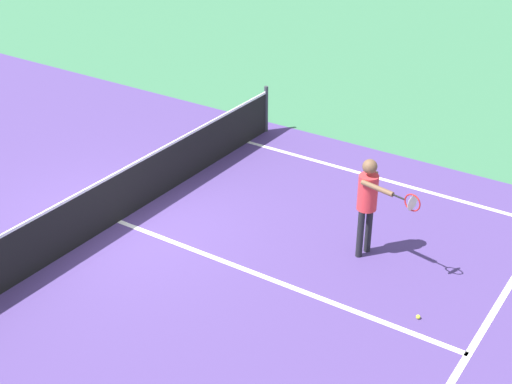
# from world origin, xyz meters

# --- Properties ---
(ground_plane) EXTENTS (60.00, 60.00, 0.00)m
(ground_plane) POSITION_xyz_m (0.00, 0.00, 0.00)
(ground_plane) COLOR #38724C
(court_surface_inbounds) EXTENTS (10.62, 24.40, 0.00)m
(court_surface_inbounds) POSITION_xyz_m (0.00, 0.00, 0.00)
(court_surface_inbounds) COLOR #4C387A
(court_surface_inbounds) RESTS_ON ground_plane
(line_service_near) EXTENTS (8.22, 0.10, 0.01)m
(line_service_near) POSITION_xyz_m (0.00, -6.40, 0.00)
(line_service_near) COLOR white
(line_service_near) RESTS_ON ground_plane
(line_center_service) EXTENTS (0.10, 6.40, 0.01)m
(line_center_service) POSITION_xyz_m (0.00, -3.20, 0.00)
(line_center_service) COLOR white
(line_center_service) RESTS_ON ground_plane
(net) EXTENTS (9.78, 0.09, 1.07)m
(net) POSITION_xyz_m (0.00, 0.00, 0.49)
(net) COLOR #33383D
(net) RESTS_ON ground_plane
(player_near) EXTENTS (0.68, 1.18, 1.73)m
(player_near) POSITION_xyz_m (1.46, -4.12, 1.08)
(player_near) COLOR black
(player_near) RESTS_ON ground_plane
(tennis_ball_mid_court) EXTENTS (0.07, 0.07, 0.07)m
(tennis_ball_mid_court) POSITION_xyz_m (0.36, -5.53, 0.03)
(tennis_ball_mid_court) COLOR #CCE033
(tennis_ball_mid_court) RESTS_ON ground_plane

